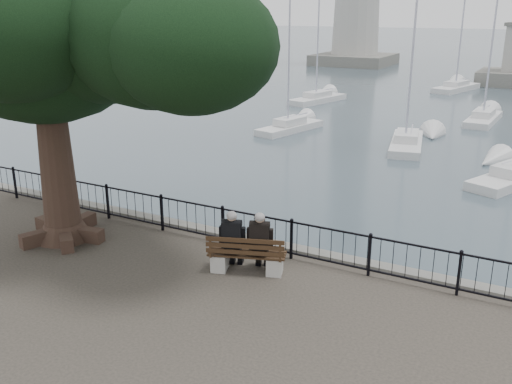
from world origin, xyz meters
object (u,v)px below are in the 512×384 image
Objects in this scene: bench at (247,259)px; person_right at (261,244)px; person_left at (233,242)px; tree at (69,23)px.

person_right is at bearing 38.00° from bench.
person_left is at bearing -177.84° from bench.
bench is 0.50m from person_right.
tree reaches higher than person_right.
tree is at bearing -174.90° from person_left.
person_left is at bearing 5.10° from tree.
bench is 0.18× the size of tree.
person_left and person_right have the same top height.
bench is at bearing -142.00° from person_right.
bench is at bearing 2.16° from person_left.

